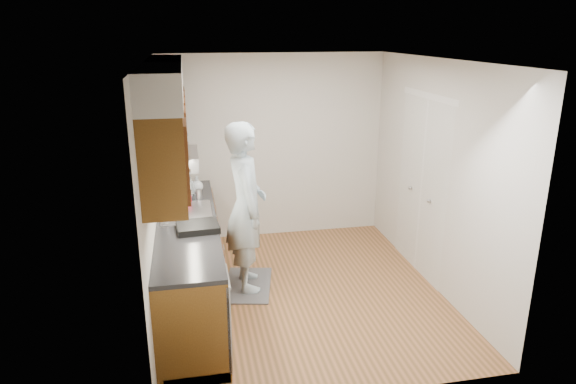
{
  "coord_description": "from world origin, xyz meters",
  "views": [
    {
      "loc": [
        -1.14,
        -4.98,
        2.78
      ],
      "look_at": [
        -0.1,
        0.25,
        1.09
      ],
      "focal_mm": 32.0,
      "sensor_mm": 36.0,
      "label": 1
    }
  ],
  "objects_px": {
    "steel_can": "(199,195)",
    "soap_bottle_b": "(191,185)",
    "soda_can": "(189,198)",
    "dish_rack": "(198,227)",
    "soap_bottle_a": "(188,187)",
    "person": "(246,196)",
    "soap_bottle_c": "(197,184)"
  },
  "relations": [
    {
      "from": "person",
      "to": "dish_rack",
      "type": "height_order",
      "value": "person"
    },
    {
      "from": "soap_bottle_b",
      "to": "person",
      "type": "bearing_deg",
      "value": -48.45
    },
    {
      "from": "steel_can",
      "to": "dish_rack",
      "type": "height_order",
      "value": "steel_can"
    },
    {
      "from": "person",
      "to": "soda_can",
      "type": "relative_size",
      "value": 17.0
    },
    {
      "from": "soda_can",
      "to": "steel_can",
      "type": "xyz_separation_m",
      "value": [
        0.11,
        0.09,
        -0.0
      ]
    },
    {
      "from": "soda_can",
      "to": "steel_can",
      "type": "distance_m",
      "value": 0.14
    },
    {
      "from": "soda_can",
      "to": "dish_rack",
      "type": "bearing_deg",
      "value": -84.71
    },
    {
      "from": "soap_bottle_b",
      "to": "steel_can",
      "type": "xyz_separation_m",
      "value": [
        0.08,
        -0.29,
        -0.04
      ]
    },
    {
      "from": "person",
      "to": "dish_rack",
      "type": "bearing_deg",
      "value": 134.79
    },
    {
      "from": "soda_can",
      "to": "steel_can",
      "type": "height_order",
      "value": "same"
    },
    {
      "from": "steel_can",
      "to": "dish_rack",
      "type": "xyz_separation_m",
      "value": [
        -0.04,
        -0.91,
        -0.03
      ]
    },
    {
      "from": "person",
      "to": "soap_bottle_b",
      "type": "height_order",
      "value": "person"
    },
    {
      "from": "soda_can",
      "to": "soap_bottle_c",
      "type": "bearing_deg",
      "value": 76.1
    },
    {
      "from": "soap_bottle_c",
      "to": "steel_can",
      "type": "bearing_deg",
      "value": -88.31
    },
    {
      "from": "steel_can",
      "to": "soda_can",
      "type": "bearing_deg",
      "value": -142.43
    },
    {
      "from": "soap_bottle_b",
      "to": "soap_bottle_c",
      "type": "distance_m",
      "value": 0.09
    },
    {
      "from": "soap_bottle_c",
      "to": "dish_rack",
      "type": "bearing_deg",
      "value": -91.32
    },
    {
      "from": "soap_bottle_b",
      "to": "soda_can",
      "type": "height_order",
      "value": "soap_bottle_b"
    },
    {
      "from": "soap_bottle_c",
      "to": "soda_can",
      "type": "bearing_deg",
      "value": -103.9
    },
    {
      "from": "soap_bottle_a",
      "to": "soap_bottle_b",
      "type": "height_order",
      "value": "soap_bottle_a"
    },
    {
      "from": "person",
      "to": "soda_can",
      "type": "height_order",
      "value": "person"
    },
    {
      "from": "soap_bottle_b",
      "to": "soap_bottle_a",
      "type": "bearing_deg",
      "value": -101.6
    },
    {
      "from": "steel_can",
      "to": "person",
      "type": "bearing_deg",
      "value": -36.2
    },
    {
      "from": "dish_rack",
      "to": "soap_bottle_b",
      "type": "bearing_deg",
      "value": 87.52
    },
    {
      "from": "steel_can",
      "to": "soap_bottle_b",
      "type": "bearing_deg",
      "value": 105.81
    },
    {
      "from": "soda_can",
      "to": "soap_bottle_b",
      "type": "bearing_deg",
      "value": 84.83
    },
    {
      "from": "steel_can",
      "to": "dish_rack",
      "type": "relative_size",
      "value": 0.31
    },
    {
      "from": "soap_bottle_b",
      "to": "dish_rack",
      "type": "height_order",
      "value": "soap_bottle_b"
    },
    {
      "from": "soap_bottle_c",
      "to": "dish_rack",
      "type": "relative_size",
      "value": 0.47
    },
    {
      "from": "person",
      "to": "soap_bottle_a",
      "type": "distance_m",
      "value": 0.77
    },
    {
      "from": "dish_rack",
      "to": "soda_can",
      "type": "bearing_deg",
      "value": 90.78
    },
    {
      "from": "person",
      "to": "soap_bottle_b",
      "type": "distance_m",
      "value": 0.86
    }
  ]
}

